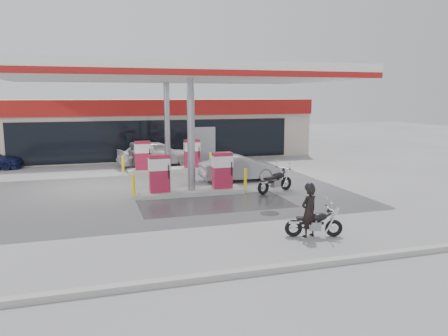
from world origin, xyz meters
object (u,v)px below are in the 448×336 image
(pump_island_far, at_px, (168,159))
(biker_main, at_px, (309,211))
(pump_island_near, at_px, (192,178))
(main_motorcycle, at_px, (315,224))
(hatchback_silver, at_px, (240,168))
(sedan_white, at_px, (156,153))
(parked_motorcycle, at_px, (276,182))
(attendant, at_px, (133,156))

(pump_island_far, relative_size, biker_main, 3.23)
(pump_island_near, xyz_separation_m, main_motorcycle, (2.26, -6.87, -0.31))
(biker_main, distance_m, hatchback_silver, 9.06)
(biker_main, bearing_deg, pump_island_near, -92.02)
(pump_island_near, xyz_separation_m, sedan_white, (-0.36, 8.20, 0.08))
(main_motorcycle, bearing_deg, parked_motorcycle, 94.18)
(biker_main, bearing_deg, hatchback_silver, -114.69)
(pump_island_far, distance_m, main_motorcycle, 13.07)
(sedan_white, bearing_deg, pump_island_far, 177.73)
(pump_island_far, bearing_deg, parked_motorcycle, -61.74)
(pump_island_far, bearing_deg, pump_island_near, -90.00)
(main_motorcycle, relative_size, attendant, 1.06)
(pump_island_far, height_order, main_motorcycle, pump_island_far)
(pump_island_far, bearing_deg, main_motorcycle, -80.04)
(pump_island_near, distance_m, biker_main, 7.12)
(sedan_white, relative_size, hatchback_silver, 1.16)
(biker_main, height_order, sedan_white, biker_main)
(pump_island_near, relative_size, main_motorcycle, 2.99)
(main_motorcycle, xyz_separation_m, sedan_white, (-2.62, 15.07, 0.38))
(biker_main, relative_size, hatchback_silver, 0.40)
(parked_motorcycle, bearing_deg, attendant, 103.12)
(pump_island_near, xyz_separation_m, hatchback_silver, (2.98, 2.20, -0.05))
(main_motorcycle, height_order, attendant, attendant)
(pump_island_near, xyz_separation_m, biker_main, (2.08, -6.81, 0.09))
(attendant, bearing_deg, hatchback_silver, -136.14)
(pump_island_near, height_order, attendant, pump_island_near)
(pump_island_near, bearing_deg, attendant, 104.72)
(main_motorcycle, relative_size, hatchback_silver, 0.43)
(main_motorcycle, height_order, hatchback_silver, hatchback_silver)
(pump_island_near, bearing_deg, parked_motorcycle, -12.07)
(pump_island_far, relative_size, attendant, 3.16)
(pump_island_far, relative_size, main_motorcycle, 2.99)
(biker_main, distance_m, sedan_white, 15.21)
(parked_motorcycle, xyz_separation_m, attendant, (-5.48, 7.78, 0.34))
(hatchback_silver, bearing_deg, parked_motorcycle, -168.25)
(attendant, bearing_deg, main_motorcycle, -164.78)
(biker_main, bearing_deg, attendant, -93.15)
(hatchback_silver, bearing_deg, main_motorcycle, 174.64)
(main_motorcycle, distance_m, biker_main, 0.44)
(parked_motorcycle, xyz_separation_m, hatchback_silver, (-0.66, 2.98, 0.18))
(main_motorcycle, height_order, parked_motorcycle, parked_motorcycle)
(parked_motorcycle, relative_size, hatchback_silver, 0.50)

